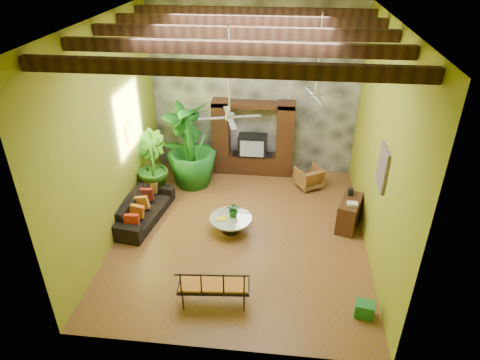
# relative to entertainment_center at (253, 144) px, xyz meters

# --- Properties ---
(ground) EXTENTS (7.00, 7.00, 0.00)m
(ground) POSITION_rel_entertainment_center_xyz_m (0.00, -3.14, -0.97)
(ground) COLOR brown
(ground) RESTS_ON ground
(ceiling) EXTENTS (6.00, 7.00, 0.02)m
(ceiling) POSITION_rel_entertainment_center_xyz_m (0.00, -3.14, 4.03)
(ceiling) COLOR silver
(ceiling) RESTS_ON back_wall
(back_wall) EXTENTS (6.00, 0.02, 5.00)m
(back_wall) POSITION_rel_entertainment_center_xyz_m (0.00, 0.36, 1.53)
(back_wall) COLOR olive
(back_wall) RESTS_ON ground
(left_wall) EXTENTS (0.02, 7.00, 5.00)m
(left_wall) POSITION_rel_entertainment_center_xyz_m (-3.00, -3.14, 1.53)
(left_wall) COLOR olive
(left_wall) RESTS_ON ground
(right_wall) EXTENTS (0.02, 7.00, 5.00)m
(right_wall) POSITION_rel_entertainment_center_xyz_m (3.00, -3.14, 1.53)
(right_wall) COLOR olive
(right_wall) RESTS_ON ground
(stone_accent_wall) EXTENTS (5.98, 0.10, 4.98)m
(stone_accent_wall) POSITION_rel_entertainment_center_xyz_m (0.00, 0.30, 1.53)
(stone_accent_wall) COLOR #3D4046
(stone_accent_wall) RESTS_ON ground
(ceiling_beams) EXTENTS (5.95, 5.36, 0.22)m
(ceiling_beams) POSITION_rel_entertainment_center_xyz_m (0.00, -3.14, 3.81)
(ceiling_beams) COLOR black
(ceiling_beams) RESTS_ON ceiling
(entertainment_center) EXTENTS (2.40, 0.55, 2.30)m
(entertainment_center) POSITION_rel_entertainment_center_xyz_m (0.00, 0.00, 0.00)
(entertainment_center) COLOR #321C0D
(entertainment_center) RESTS_ON ground
(ceiling_fan_front) EXTENTS (1.28, 1.28, 1.86)m
(ceiling_fan_front) POSITION_rel_entertainment_center_xyz_m (-0.20, -3.54, 2.44)
(ceiling_fan_front) COLOR #BCBCC1
(ceiling_fan_front) RESTS_ON ceiling
(ceiling_fan_back) EXTENTS (1.28, 1.28, 1.86)m
(ceiling_fan_back) POSITION_rel_entertainment_center_xyz_m (1.60, -1.94, 2.44)
(ceiling_fan_back) COLOR #BCBCC1
(ceiling_fan_back) RESTS_ON ceiling
(wall_art_mask) EXTENTS (0.06, 0.32, 0.55)m
(wall_art_mask) POSITION_rel_entertainment_center_xyz_m (-2.96, -2.14, 1.13)
(wall_art_mask) COLOR gold
(wall_art_mask) RESTS_ON left_wall
(wall_art_painting) EXTENTS (0.06, 0.70, 0.90)m
(wall_art_painting) POSITION_rel_entertainment_center_xyz_m (2.96, -3.74, 1.33)
(wall_art_painting) COLOR #295B98
(wall_art_painting) RESTS_ON right_wall
(sofa) EXTENTS (1.18, 2.31, 0.64)m
(sofa) POSITION_rel_entertainment_center_xyz_m (-2.58, -2.86, -0.64)
(sofa) COLOR black
(sofa) RESTS_ON ground
(wicker_armchair) EXTENTS (0.92, 0.93, 0.62)m
(wicker_armchair) POSITION_rel_entertainment_center_xyz_m (1.71, -0.73, -0.65)
(wicker_armchair) COLOR olive
(wicker_armchair) RESTS_ON ground
(tall_plant_a) EXTENTS (1.44, 1.38, 2.27)m
(tall_plant_a) POSITION_rel_entertainment_center_xyz_m (-2.01, -0.40, 0.17)
(tall_plant_a) COLOR #1B691E
(tall_plant_a) RESTS_ON ground
(tall_plant_b) EXTENTS (1.31, 1.33, 1.89)m
(tall_plant_b) POSITION_rel_entertainment_center_xyz_m (-2.65, -1.67, -0.02)
(tall_plant_b) COLOR #225817
(tall_plant_b) RESTS_ON ground
(tall_plant_c) EXTENTS (1.84, 1.84, 2.51)m
(tall_plant_c) POSITION_rel_entertainment_center_xyz_m (-1.68, -0.92, 0.29)
(tall_plant_c) COLOR #1A651E
(tall_plant_c) RESTS_ON ground
(coffee_table) EXTENTS (1.04, 1.04, 0.40)m
(coffee_table) POSITION_rel_entertainment_center_xyz_m (-0.27, -3.13, -0.71)
(coffee_table) COLOR black
(coffee_table) RESTS_ON ground
(centerpiece_plant) EXTENTS (0.37, 0.33, 0.38)m
(centerpiece_plant) POSITION_rel_entertainment_center_xyz_m (-0.19, -3.06, -0.37)
(centerpiece_plant) COLOR #175818
(centerpiece_plant) RESTS_ON coffee_table
(yellow_tray) EXTENTS (0.27, 0.20, 0.03)m
(yellow_tray) POSITION_rel_entertainment_center_xyz_m (-0.47, -3.22, -0.55)
(yellow_tray) COLOR #FFF81B
(yellow_tray) RESTS_ON coffee_table
(iron_bench) EXTENTS (1.44, 0.62, 0.57)m
(iron_bench) POSITION_rel_entertainment_center_xyz_m (-0.28, -5.64, -0.42)
(iron_bench) COLOR black
(iron_bench) RESTS_ON ground
(side_console) EXTENTS (0.73, 1.07, 0.78)m
(side_console) POSITION_rel_entertainment_center_xyz_m (2.65, -2.61, -0.58)
(side_console) COLOR #372411
(side_console) RESTS_ON ground
(green_bin) EXTENTS (0.39, 0.32, 0.31)m
(green_bin) POSITION_rel_entertainment_center_xyz_m (2.65, -5.55, -0.81)
(green_bin) COLOR #1C6920
(green_bin) RESTS_ON ground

